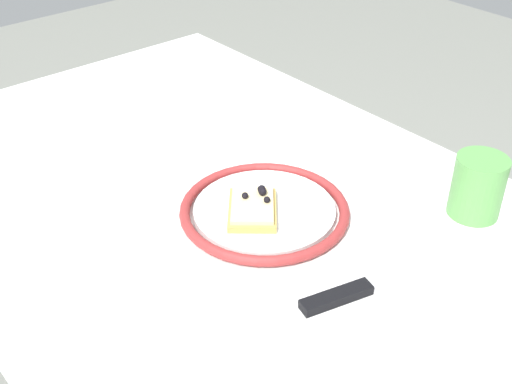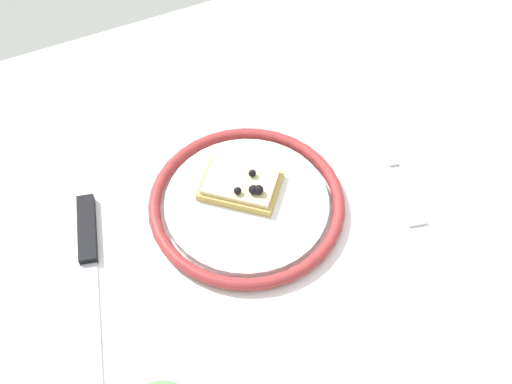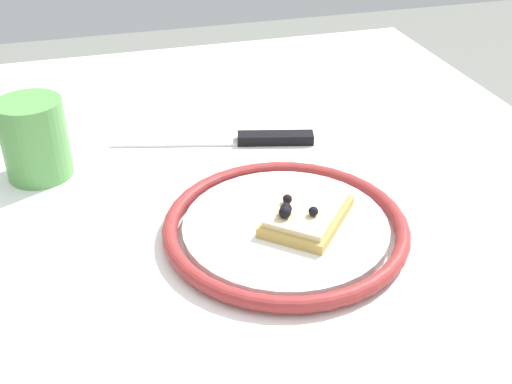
{
  "view_description": "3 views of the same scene",
  "coord_description": "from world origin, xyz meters",
  "px_view_note": "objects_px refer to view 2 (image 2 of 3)",
  "views": [
    {
      "loc": [
        0.59,
        -0.46,
        1.27
      ],
      "look_at": [
        0.03,
        0.01,
        0.78
      ],
      "focal_mm": 46.36,
      "sensor_mm": 36.0,
      "label": 1
    },
    {
      "loc": [
        0.22,
        0.42,
        1.37
      ],
      "look_at": [
        0.03,
        0.03,
        0.78
      ],
      "focal_mm": 45.21,
      "sensor_mm": 36.0,
      "label": 2
    },
    {
      "loc": [
        -0.42,
        0.18,
        1.1
      ],
      "look_at": [
        0.07,
        0.04,
        0.78
      ],
      "focal_mm": 44.61,
      "sensor_mm": 36.0,
      "label": 3
    }
  ],
  "objects_px": {
    "plate": "(247,203)",
    "knife": "(88,253)",
    "fork": "(392,161)",
    "pizza_slice_near": "(242,187)",
    "dining_table": "(268,230)"
  },
  "relations": [
    {
      "from": "pizza_slice_near",
      "to": "knife",
      "type": "bearing_deg",
      "value": 0.24
    },
    {
      "from": "plate",
      "to": "knife",
      "type": "bearing_deg",
      "value": -4.49
    },
    {
      "from": "pizza_slice_near",
      "to": "knife",
      "type": "xyz_separation_m",
      "value": [
        0.19,
        0.0,
        -0.02
      ]
    },
    {
      "from": "pizza_slice_near",
      "to": "knife",
      "type": "height_order",
      "value": "pizza_slice_near"
    },
    {
      "from": "dining_table",
      "to": "knife",
      "type": "xyz_separation_m",
      "value": [
        0.23,
        0.01,
        0.11
      ]
    },
    {
      "from": "dining_table",
      "to": "fork",
      "type": "relative_size",
      "value": 5.86
    },
    {
      "from": "dining_table",
      "to": "pizza_slice_near",
      "type": "xyz_separation_m",
      "value": [
        0.04,
        0.0,
        0.12
      ]
    },
    {
      "from": "knife",
      "to": "fork",
      "type": "height_order",
      "value": "knife"
    },
    {
      "from": "pizza_slice_near",
      "to": "knife",
      "type": "distance_m",
      "value": 0.19
    },
    {
      "from": "plate",
      "to": "knife",
      "type": "height_order",
      "value": "plate"
    },
    {
      "from": "pizza_slice_near",
      "to": "fork",
      "type": "height_order",
      "value": "pizza_slice_near"
    },
    {
      "from": "dining_table",
      "to": "fork",
      "type": "height_order",
      "value": "fork"
    },
    {
      "from": "knife",
      "to": "fork",
      "type": "xyz_separation_m",
      "value": [
        -0.38,
        0.03,
        -0.0
      ]
    },
    {
      "from": "pizza_slice_near",
      "to": "fork",
      "type": "distance_m",
      "value": 0.2
    },
    {
      "from": "plate",
      "to": "pizza_slice_near",
      "type": "height_order",
      "value": "pizza_slice_near"
    }
  ]
}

